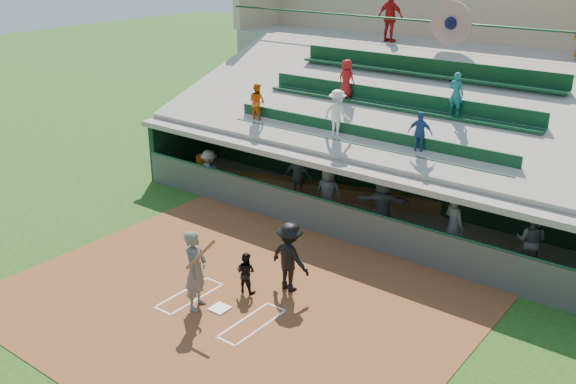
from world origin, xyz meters
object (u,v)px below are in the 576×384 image
Objects in this scene: catcher at (246,272)px; water_cooler at (202,161)px; white_table at (204,175)px; home_plate at (220,308)px; batter_at_plate at (196,270)px.

catcher is 7.96m from water_cooler.
white_table is at bearing -46.58° from catcher.
catcher is at bearing 92.68° from home_plate.
batter_at_plate is (-0.48, -0.25, 0.99)m from home_plate.
water_cooler is at bearing -179.18° from white_table.
catcher is at bearing 71.22° from batter_at_plate.
batter_at_plate reaches higher than home_plate.
white_table is (-6.24, 4.87, -0.21)m from catcher.
home_plate is 0.98× the size of water_cooler.
water_cooler is (-5.86, 6.14, -0.14)m from batter_at_plate.
batter_at_plate reaches higher than white_table.
batter_at_plate is at bearing -152.19° from home_plate.
catcher is 2.43× the size of water_cooler.
home_plate is at bearing -42.89° from water_cooler.
catcher is at bearing -37.70° from water_cooler.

